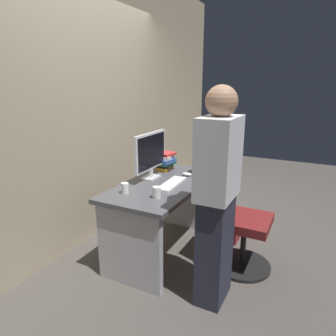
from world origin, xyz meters
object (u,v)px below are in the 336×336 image
office_chair (238,223)px  cup_by_monitor (125,188)px  keyboard (172,184)px  monitor (151,153)px  cup_near_keyboard (157,192)px  person_at_desk (217,198)px  book_stack (165,161)px  mouse (187,174)px  desk (163,205)px  cell_phone (195,172)px  handbag (234,226)px

office_chair → cup_by_monitor: office_chair is taller
office_chair → keyboard: (-0.11, 0.62, 0.31)m
monitor → cup_near_keyboard: (-0.45, -0.31, -0.21)m
cup_near_keyboard → office_chair: bearing=-51.2°
person_at_desk → book_stack: person_at_desk is taller
office_chair → person_at_desk: person_at_desk is taller
office_chair → mouse: 0.72m
office_chair → desk: bearing=96.8°
cell_phone → cup_near_keyboard: bearing=-174.8°
cup_by_monitor → monitor: bearing=2.2°
office_chair → monitor: size_ratio=1.74×
desk → monitor: bearing=69.5°
office_chair → person_at_desk: size_ratio=0.57×
handbag → office_chair: bearing=-162.0°
desk → book_stack: (0.39, 0.18, 0.33)m
mouse → desk: bearing=159.4°
desk → office_chair: bearing=-83.2°
monitor → keyboard: bearing=-108.0°
keyboard → monitor: bearing=69.4°
cup_near_keyboard → handbag: cup_near_keyboard is taller
book_stack → monitor: bearing=-178.7°
mouse → book_stack: bearing=72.8°
keyboard → cell_phone: bearing=-7.0°
cup_near_keyboard → book_stack: 0.84m
cup_by_monitor → mouse: bearing=-20.7°
person_at_desk → cell_phone: (0.89, 0.53, -0.11)m
desk → cup_near_keyboard: bearing=-159.9°
handbag → cup_near_keyboard: bearing=156.6°
monitor → office_chair: bearing=-88.7°
mouse → cup_near_keyboard: size_ratio=1.03×
person_at_desk → cup_by_monitor: 0.83m
desk → cell_phone: size_ratio=9.23×
keyboard → handbag: keyboard is taller
person_at_desk → handbag: bearing=6.3°
monitor → cup_by_monitor: bearing=-177.8°
desk → monitor: 0.52m
keyboard → handbag: 0.97m
cup_near_keyboard → cup_by_monitor: 0.30m
office_chair → cell_phone: (0.37, 0.58, 0.31)m
office_chair → person_at_desk: 0.66m
desk → handbag: (0.59, -0.56, -0.36)m
person_at_desk → monitor: bearing=59.6°
desk → keyboard: keyboard is taller
keyboard → office_chair: bearing=-82.5°
cell_phone → keyboard: bearing=-179.4°
desk → handbag: 0.89m
person_at_desk → cup_by_monitor: size_ratio=17.54×
cup_near_keyboard → book_stack: (0.77, 0.32, 0.05)m
office_chair → cell_phone: bearing=57.6°
mouse → cup_by_monitor: size_ratio=1.07×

